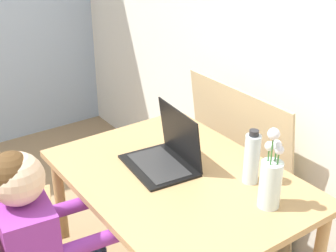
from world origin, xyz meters
name	(u,v)px	position (x,y,z in m)	size (l,w,h in m)	color
wall_back	(318,27)	(0.00, 2.23, 1.25)	(6.40, 0.05, 2.50)	white
dining_table	(179,194)	(-0.04, 1.49, 0.63)	(1.07, 0.79, 0.72)	tan
person_seated	(42,238)	(-0.08, 0.91, 0.64)	(0.34, 0.45, 1.02)	purple
laptop	(167,153)	(-0.14, 1.51, 0.78)	(0.34, 0.28, 0.25)	black
flower_vase	(271,178)	(0.33, 1.64, 0.84)	(0.08, 0.08, 0.33)	silver
water_bottle	(252,158)	(0.17, 1.70, 0.83)	(0.06, 0.06, 0.23)	silver
cardboard_panel	(240,164)	(-0.29, 2.10, 0.45)	(0.74, 0.14, 0.91)	tan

